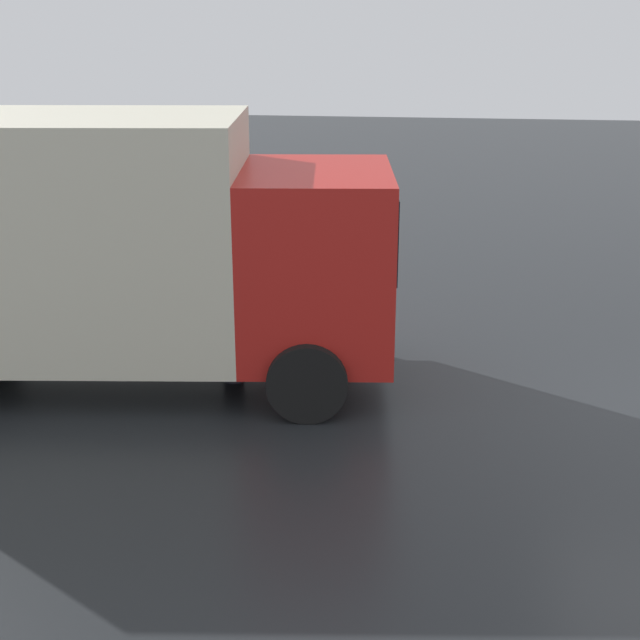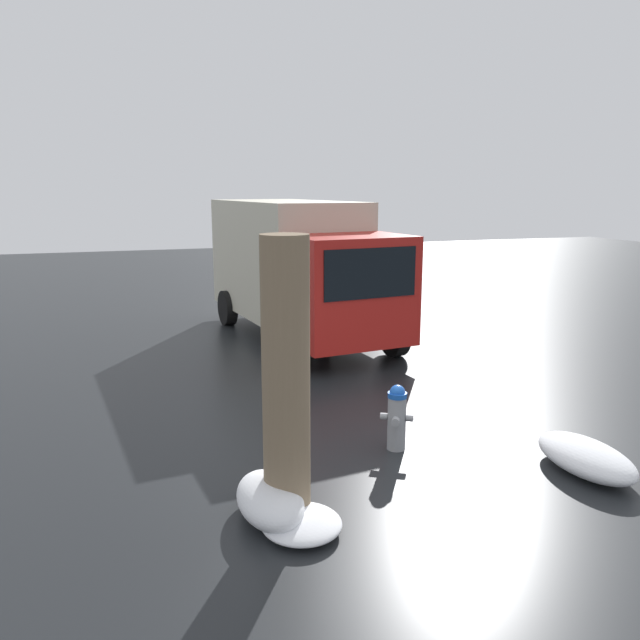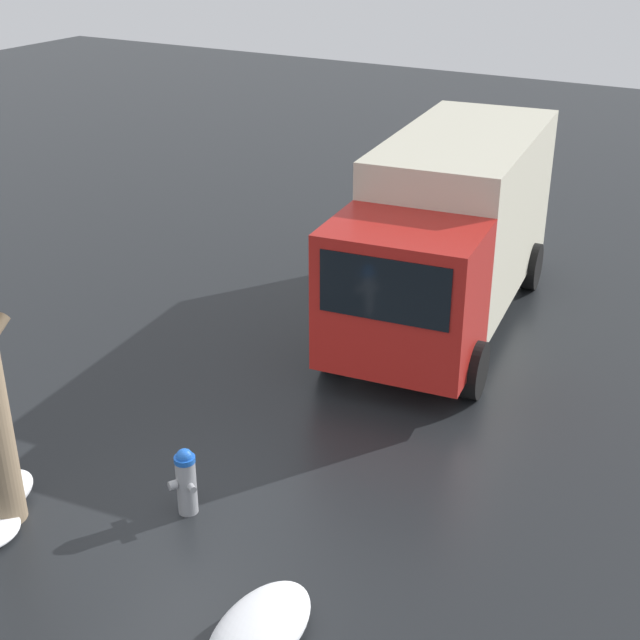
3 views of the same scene
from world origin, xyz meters
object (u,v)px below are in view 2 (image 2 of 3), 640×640
(delivery_truck, at_px, (297,265))
(fire_hydrant, at_px, (397,416))
(pedestrian, at_px, (324,310))
(tree_trunk, at_px, (286,379))

(delivery_truck, bearing_deg, fire_hydrant, 78.26)
(fire_hydrant, distance_m, delivery_truck, 6.95)
(fire_hydrant, distance_m, pedestrian, 5.29)
(tree_trunk, bearing_deg, delivery_truck, -17.40)
(tree_trunk, xyz_separation_m, delivery_truck, (8.00, -2.51, 0.19))
(fire_hydrant, height_order, delivery_truck, delivery_truck)
(fire_hydrant, bearing_deg, pedestrian, -157.83)
(fire_hydrant, xyz_separation_m, pedestrian, (5.22, -0.76, 0.46))
(tree_trunk, distance_m, delivery_truck, 8.38)
(fire_hydrant, xyz_separation_m, tree_trunk, (-1.20, 1.88, 1.07))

